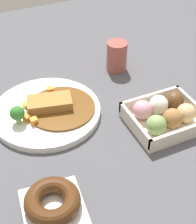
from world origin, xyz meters
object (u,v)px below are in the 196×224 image
curry_plate (47,110)px  chocolate_ring_donut (52,201)px  coffee_mug (117,56)px  donut_box (165,115)px

curry_plate → chocolate_ring_donut: size_ratio=2.08×
coffee_mug → chocolate_ring_donut: bearing=-130.9°
coffee_mug → curry_plate: bearing=-155.7°
curry_plate → chocolate_ring_donut: 0.29m
donut_box → chocolate_ring_donut: donut_box is taller
chocolate_ring_donut → coffee_mug: 0.53m
donut_box → chocolate_ring_donut: 0.36m
chocolate_ring_donut → coffee_mug: bearing=49.1°
donut_box → coffee_mug: 0.28m
curry_plate → coffee_mug: coffee_mug is taller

